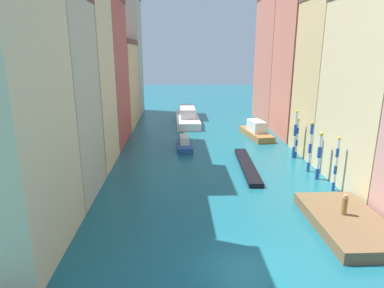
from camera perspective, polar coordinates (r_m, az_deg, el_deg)
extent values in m
plane|color=#196070|center=(41.27, 2.44, -0.16)|extent=(154.00, 154.00, 0.00)
cube|color=#BCB299|center=(27.43, -23.95, 6.32)|extent=(6.77, 7.08, 14.81)
cube|color=beige|center=(34.23, -19.90, 12.11)|extent=(6.77, 7.19, 19.30)
cube|color=#B25147|center=(42.56, -16.37, 11.30)|extent=(6.77, 9.61, 16.93)
cube|color=#DBB77A|center=(53.56, -13.41, 9.71)|extent=(6.77, 11.76, 12.19)
cube|color=brown|center=(53.33, -13.86, 16.62)|extent=(6.91, 11.99, 0.73)
cube|color=#BCB299|center=(63.09, -11.95, 14.15)|extent=(6.77, 7.31, 19.94)
cube|color=#DBB77A|center=(39.31, 23.40, 9.91)|extent=(6.77, 7.20, 16.31)
cube|color=#C6705B|center=(47.09, 19.08, 12.75)|extent=(6.77, 8.77, 19.07)
cube|color=#C6705B|center=(56.65, 15.34, 13.44)|extent=(6.77, 11.13, 19.18)
cube|color=brown|center=(24.63, 25.07, -12.04)|extent=(4.38, 7.98, 0.76)
cylinder|color=olive|center=(24.47, 24.66, -9.63)|extent=(0.36, 0.36, 1.19)
sphere|color=tan|center=(24.19, 24.85, -8.06)|extent=(0.26, 0.26, 0.26)
cylinder|color=#1E479E|center=(30.27, 23.05, -6.68)|extent=(0.26, 0.26, 0.73)
cylinder|color=white|center=(30.02, 23.20, -5.39)|extent=(0.26, 0.26, 0.73)
cylinder|color=#1E479E|center=(29.78, 23.35, -4.07)|extent=(0.26, 0.26, 0.73)
cylinder|color=white|center=(29.56, 23.50, -2.73)|extent=(0.26, 0.26, 0.73)
cylinder|color=#1E479E|center=(29.35, 23.65, -1.37)|extent=(0.26, 0.26, 0.73)
cylinder|color=white|center=(29.16, 23.80, 0.00)|extent=(0.26, 0.26, 0.73)
sphere|color=gold|center=(29.05, 23.90, 0.89)|extent=(0.28, 0.28, 0.28)
cylinder|color=#1E479E|center=(32.30, 20.66, -4.78)|extent=(0.36, 0.36, 1.02)
cylinder|color=white|center=(31.98, 20.83, -3.07)|extent=(0.36, 0.36, 1.02)
cylinder|color=#1E479E|center=(31.68, 21.00, -1.33)|extent=(0.36, 0.36, 1.02)
cylinder|color=white|center=(31.42, 21.18, 0.45)|extent=(0.36, 0.36, 1.02)
sphere|color=gold|center=(31.27, 21.30, 1.60)|extent=(0.39, 0.39, 0.39)
cylinder|color=#1E479E|center=(34.02, 19.28, -3.71)|extent=(0.29, 0.29, 0.93)
cylinder|color=white|center=(33.74, 19.42, -2.22)|extent=(0.29, 0.29, 0.93)
cylinder|color=#1E479E|center=(33.48, 19.57, -0.70)|extent=(0.29, 0.29, 0.93)
cylinder|color=white|center=(33.24, 19.71, 0.83)|extent=(0.29, 0.29, 0.93)
cylinder|color=#1E479E|center=(33.04, 19.86, 2.39)|extent=(0.29, 0.29, 0.93)
sphere|color=gold|center=(32.92, 19.95, 3.37)|extent=(0.32, 0.32, 0.32)
cylinder|color=#1E479E|center=(37.98, 17.28, -1.75)|extent=(0.30, 0.30, 0.68)
cylinder|color=white|center=(37.79, 17.36, -0.77)|extent=(0.30, 0.30, 0.68)
cylinder|color=#1E479E|center=(37.62, 17.44, 0.22)|extent=(0.30, 0.30, 0.68)
cylinder|color=white|center=(37.45, 17.52, 1.21)|extent=(0.30, 0.30, 0.68)
cylinder|color=#1E479E|center=(37.30, 17.61, 2.22)|extent=(0.30, 0.30, 0.68)
cylinder|color=white|center=(37.16, 17.69, 3.23)|extent=(0.30, 0.30, 0.68)
sphere|color=gold|center=(37.07, 17.75, 3.92)|extent=(0.33, 0.33, 0.33)
cylinder|color=#1E479E|center=(37.80, 16.97, -1.36)|extent=(0.30, 0.30, 1.24)
cylinder|color=white|center=(37.47, 17.12, 0.46)|extent=(0.30, 0.30, 1.24)
cylinder|color=#1E479E|center=(37.18, 17.28, 2.31)|extent=(0.30, 0.30, 1.24)
cylinder|color=white|center=(36.93, 17.43, 4.18)|extent=(0.30, 0.30, 1.24)
sphere|color=gold|center=(36.80, 17.52, 5.31)|extent=(0.33, 0.33, 0.33)
cube|color=white|center=(54.01, -0.80, 4.24)|extent=(3.70, 12.45, 1.13)
cube|color=silver|center=(53.77, -0.81, 5.60)|extent=(2.38, 6.56, 1.48)
cube|color=black|center=(33.67, 9.41, -3.66)|extent=(1.76, 10.61, 0.42)
cube|color=olive|center=(45.88, 10.90, 1.70)|extent=(3.35, 7.66, 0.81)
cube|color=silver|center=(45.63, 10.98, 3.07)|extent=(2.06, 3.47, 1.44)
cube|color=#234C93|center=(39.69, -1.29, -0.29)|extent=(1.89, 5.14, 0.67)
cube|color=silver|center=(39.49, -1.30, 0.79)|extent=(1.12, 2.39, 0.88)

